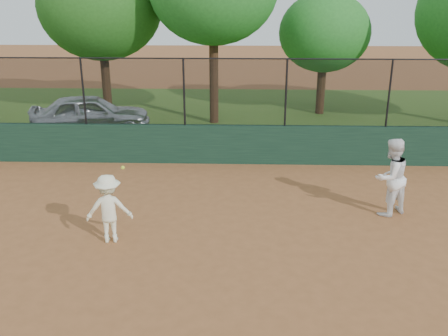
{
  "coord_description": "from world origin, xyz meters",
  "views": [
    {
      "loc": [
        1.14,
        -8.54,
        5.06
      ],
      "look_at": [
        0.8,
        2.2,
        1.2
      ],
      "focal_mm": 40.0,
      "sensor_mm": 36.0,
      "label": 1
    }
  ],
  "objects_px": {
    "player_second": "(391,177)",
    "player_main": "(109,209)",
    "tree_1": "(100,6)",
    "parked_car": "(90,114)",
    "tree_3": "(325,33)"
  },
  "relations": [
    {
      "from": "parked_car",
      "to": "player_second",
      "type": "distance_m",
      "value": 11.28
    },
    {
      "from": "parked_car",
      "to": "player_second",
      "type": "bearing_deg",
      "value": -140.57
    },
    {
      "from": "player_main",
      "to": "tree_3",
      "type": "xyz_separation_m",
      "value": [
        6.16,
        11.77,
        2.63
      ]
    },
    {
      "from": "tree_3",
      "to": "tree_1",
      "type": "bearing_deg",
      "value": -176.4
    },
    {
      "from": "parked_car",
      "to": "player_main",
      "type": "height_order",
      "value": "player_main"
    },
    {
      "from": "player_main",
      "to": "tree_3",
      "type": "bearing_deg",
      "value": 62.4
    },
    {
      "from": "tree_1",
      "to": "parked_car",
      "type": "bearing_deg",
      "value": -87.99
    },
    {
      "from": "player_second",
      "to": "player_main",
      "type": "bearing_deg",
      "value": -17.3
    },
    {
      "from": "player_second",
      "to": "tree_1",
      "type": "relative_size",
      "value": 0.28
    },
    {
      "from": "player_main",
      "to": "tree_1",
      "type": "height_order",
      "value": "tree_1"
    },
    {
      "from": "parked_car",
      "to": "tree_3",
      "type": "distance_m",
      "value": 9.93
    },
    {
      "from": "player_second",
      "to": "tree_1",
      "type": "xyz_separation_m",
      "value": [
        -9.12,
        9.65,
        3.49
      ]
    },
    {
      "from": "player_second",
      "to": "player_main",
      "type": "xyz_separation_m",
      "value": [
        -6.25,
        -1.56,
        -0.19
      ]
    },
    {
      "from": "parked_car",
      "to": "tree_1",
      "type": "height_order",
      "value": "tree_1"
    },
    {
      "from": "tree_3",
      "to": "player_main",
      "type": "bearing_deg",
      "value": -117.6
    }
  ]
}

